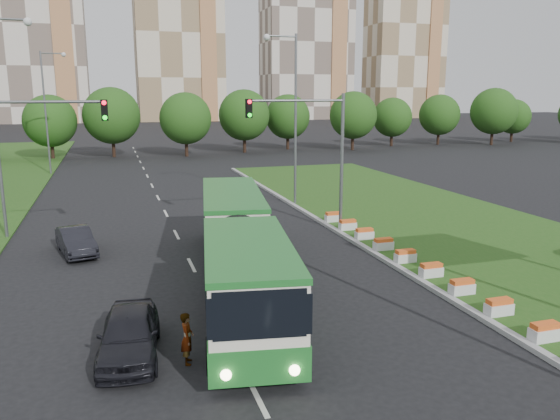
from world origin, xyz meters
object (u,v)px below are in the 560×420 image
object	(u,v)px
car_left_far	(76,241)
shopping_trolley	(240,356)
traffic_mast_median	(316,141)
traffic_mast_left	(20,151)
articulated_bus	(235,246)
car_left_near	(129,334)
pedestrian	(187,338)

from	to	relation	value
car_left_far	shopping_trolley	bearing A→B (deg)	-82.27
shopping_trolley	traffic_mast_median	bearing A→B (deg)	50.45
traffic_mast_median	traffic_mast_left	xyz separation A→B (m)	(-15.16, -1.00, 0.00)
articulated_bus	shopping_trolley	distance (m)	7.05
traffic_mast_left	articulated_bus	xyz separation A→B (m)	(8.72, -6.51, -3.57)
car_left_far	traffic_mast_median	bearing A→B (deg)	-11.31
car_left_near	shopping_trolley	distance (m)	3.54
articulated_bus	pedestrian	xyz separation A→B (m)	(-2.85, -6.10, -0.97)
articulated_bus	car_left_far	bearing A→B (deg)	142.33
pedestrian	shopping_trolley	bearing A→B (deg)	-106.39
shopping_trolley	car_left_near	bearing A→B (deg)	141.40
car_left_far	shopping_trolley	size ratio (longest dim) A/B	6.00
traffic_mast_left	articulated_bus	bearing A→B (deg)	-36.74
car_left_far	shopping_trolley	xyz separation A→B (m)	(5.25, -13.88, -0.34)
car_left_near	pedestrian	world-z (taller)	pedestrian
articulated_bus	car_left_far	xyz separation A→B (m)	(-6.64, 7.12, -1.10)
shopping_trolley	pedestrian	bearing A→B (deg)	144.89
pedestrian	articulated_bus	bearing A→B (deg)	-17.19
articulated_bus	car_left_near	distance (m)	6.89
car_left_near	pedestrian	size ratio (longest dim) A/B	2.72
car_left_near	shopping_trolley	size ratio (longest dim) A/B	6.44
articulated_bus	car_left_far	size ratio (longest dim) A/B	4.31
car_left_far	traffic_mast_left	bearing A→B (deg)	-176.66
shopping_trolley	car_left_far	bearing A→B (deg)	99.91
car_left_far	shopping_trolley	world-z (taller)	car_left_far
pedestrian	car_left_near	bearing A→B (deg)	67.20
traffic_mast_median	car_left_far	size ratio (longest dim) A/B	1.95
articulated_bus	shopping_trolley	xyz separation A→B (m)	(-1.39, -6.76, -1.44)
car_left_near	shopping_trolley	world-z (taller)	car_left_near
pedestrian	car_left_far	bearing A→B (deg)	23.90
traffic_mast_median	articulated_bus	distance (m)	10.52
traffic_mast_left	car_left_far	world-z (taller)	traffic_mast_left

